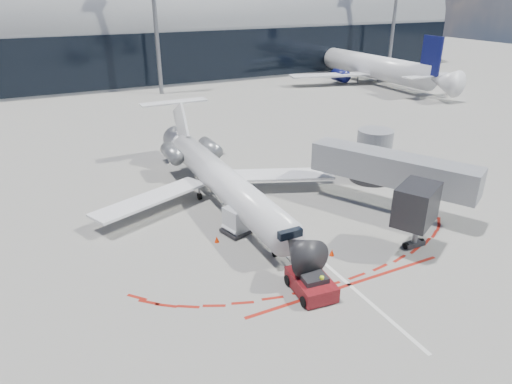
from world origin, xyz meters
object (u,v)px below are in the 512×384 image
regional_jet (219,178)px  pushback_tug (311,284)px  ramp_worker (321,287)px  uld_container (238,220)px

regional_jet → pushback_tug: (0.05, -13.98, -1.61)m
pushback_tug → ramp_worker: ramp_worker is taller
regional_jet → pushback_tug: size_ratio=5.05×
pushback_tug → uld_container: (-0.84, 8.53, 0.41)m
regional_jet → pushback_tug: regional_jet is taller
regional_jet → ramp_worker: (0.20, -14.72, -1.42)m
uld_container → ramp_worker: bearing=-99.2°
pushback_tug → ramp_worker: 0.78m
ramp_worker → pushback_tug: bearing=-84.3°
pushback_tug → uld_container: uld_container is taller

